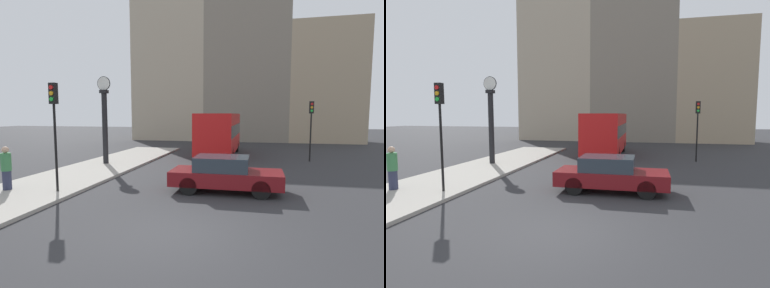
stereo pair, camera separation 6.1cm
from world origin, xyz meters
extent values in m
plane|color=#2D2D30|center=(0.00, 0.00, 0.00)|extent=(120.00, 120.00, 0.00)
cube|color=#A39E93|center=(-6.58, 7.82, 0.06)|extent=(3.88, 19.65, 0.12)
cube|color=#B7A88E|center=(-8.27, 28.05, 8.87)|extent=(8.46, 5.00, 17.74)
cube|color=gray|center=(0.49, 28.05, 8.39)|extent=(9.06, 5.00, 16.79)
cube|color=tan|center=(8.76, 28.05, 6.27)|extent=(7.48, 5.00, 12.55)
cube|color=maroon|center=(0.75, 4.41, 0.56)|extent=(4.24, 1.72, 0.55)
cube|color=#2D3842|center=(0.58, 4.41, 1.11)|extent=(2.04, 1.54, 0.54)
cylinder|color=black|center=(2.07, 5.15, 0.34)|extent=(0.67, 0.22, 0.67)
cylinder|color=black|center=(2.07, 3.66, 0.34)|extent=(0.67, 0.22, 0.67)
cylinder|color=black|center=(-0.56, 5.15, 0.34)|extent=(0.67, 0.22, 0.67)
cylinder|color=black|center=(-0.56, 3.66, 0.34)|extent=(0.67, 0.22, 0.67)
cube|color=red|center=(-0.82, 14.74, 1.70)|extent=(2.38, 7.99, 2.68)
cube|color=#1E232D|center=(-0.82, 14.74, 1.89)|extent=(2.40, 7.83, 0.79)
cylinder|color=black|center=(0.23, 17.22, 0.45)|extent=(0.28, 0.90, 0.90)
cylinder|color=black|center=(-1.87, 17.22, 0.45)|extent=(0.28, 0.90, 0.90)
cylinder|color=black|center=(0.23, 12.27, 0.45)|extent=(0.28, 0.90, 0.90)
cylinder|color=black|center=(-1.87, 12.27, 0.45)|extent=(0.28, 0.90, 0.90)
cylinder|color=black|center=(-5.37, 2.66, 1.74)|extent=(0.09, 0.09, 3.24)
cube|color=black|center=(-5.37, 2.66, 3.75)|extent=(0.26, 0.20, 0.76)
cylinder|color=red|center=(-5.37, 2.54, 3.96)|extent=(0.15, 0.04, 0.15)
cylinder|color=orange|center=(-5.37, 2.54, 3.75)|extent=(0.15, 0.04, 0.15)
cylinder|color=green|center=(-5.37, 2.54, 3.54)|extent=(0.15, 0.04, 0.15)
cylinder|color=black|center=(5.15, 13.07, 1.52)|extent=(0.09, 0.09, 3.05)
cube|color=black|center=(5.15, 13.07, 3.43)|extent=(0.26, 0.20, 0.76)
cylinder|color=red|center=(5.15, 12.95, 3.63)|extent=(0.15, 0.04, 0.15)
cylinder|color=orange|center=(5.15, 12.95, 3.43)|extent=(0.15, 0.04, 0.15)
cylinder|color=green|center=(5.15, 12.95, 3.22)|extent=(0.15, 0.04, 0.15)
cylinder|color=black|center=(-6.81, 8.95, 2.16)|extent=(0.31, 0.31, 4.08)
cube|color=black|center=(-6.81, 8.95, 4.30)|extent=(0.40, 0.40, 0.18)
cylinder|color=black|center=(-6.81, 8.95, 4.76)|extent=(0.80, 0.04, 0.80)
cylinder|color=white|center=(-6.81, 8.95, 4.76)|extent=(0.74, 0.06, 0.74)
cylinder|color=#2D334C|center=(-7.41, 2.46, 0.49)|extent=(0.31, 0.31, 0.73)
cylinder|color=#387A47|center=(-7.41, 2.46, 1.19)|extent=(0.37, 0.37, 0.68)
sphere|color=tan|center=(-7.41, 2.46, 1.66)|extent=(0.25, 0.25, 0.25)
camera|label=1|loc=(1.94, -6.96, 2.99)|focal=28.00mm
camera|label=2|loc=(2.00, -6.95, 2.99)|focal=28.00mm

